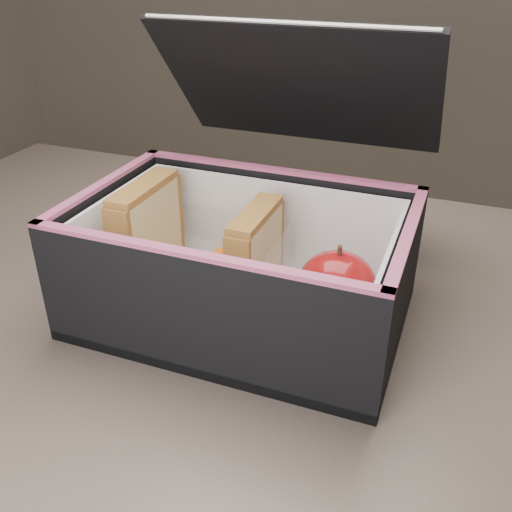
{
  "coord_description": "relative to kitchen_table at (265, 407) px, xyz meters",
  "views": [
    {
      "loc": [
        0.15,
        -0.41,
        1.08
      ],
      "look_at": [
        -0.02,
        0.04,
        0.81
      ],
      "focal_mm": 40.0,
      "sensor_mm": 36.0,
      "label": 1
    }
  ],
  "objects": [
    {
      "name": "kitchen_table",
      "position": [
        0.0,
        0.0,
        0.0
      ],
      "size": [
        1.2,
        0.8,
        0.75
      ],
      "color": "brown",
      "rests_on": "ground"
    },
    {
      "name": "sandwich_right",
      "position": [
        -0.02,
        0.03,
        0.16
      ],
      "size": [
        0.02,
        0.09,
        0.1
      ],
      "color": "#E4C98A",
      "rests_on": "plastic_tub"
    },
    {
      "name": "paper_napkin",
      "position": [
        0.06,
        0.03,
        0.11
      ],
      "size": [
        0.1,
        0.1,
        0.01
      ],
      "primitive_type": "cube",
      "rotation": [
        0.0,
        0.0,
        -0.33
      ],
      "color": "white",
      "rests_on": "lunch_bag"
    },
    {
      "name": "carrot_sticks",
      "position": [
        -0.08,
        0.02,
        0.12
      ],
      "size": [
        0.05,
        0.14,
        0.03
      ],
      "color": "#DE5A00",
      "rests_on": "plastic_tub"
    },
    {
      "name": "sandwich_left",
      "position": [
        -0.14,
        0.03,
        0.16
      ],
      "size": [
        0.03,
        0.1,
        0.11
      ],
      "color": "#E4C98A",
      "rests_on": "plastic_tub"
    },
    {
      "name": "lunch_bag",
      "position": [
        -0.03,
        0.03,
        0.16
      ],
      "size": [
        0.31,
        0.34,
        0.27
      ],
      "color": "black",
      "rests_on": "kitchen_table"
    },
    {
      "name": "red_apple",
      "position": [
        0.06,
        0.02,
        0.15
      ],
      "size": [
        0.08,
        0.08,
        0.08
      ],
      "rotation": [
        0.0,
        0.0,
        0.06
      ],
      "color": "#820704",
      "rests_on": "paper_napkin"
    },
    {
      "name": "plastic_tub",
      "position": [
        -0.08,
        0.03,
        0.14
      ],
      "size": [
        0.16,
        0.12,
        0.07
      ],
      "primitive_type": null,
      "color": "white",
      "rests_on": "lunch_bag"
    }
  ]
}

